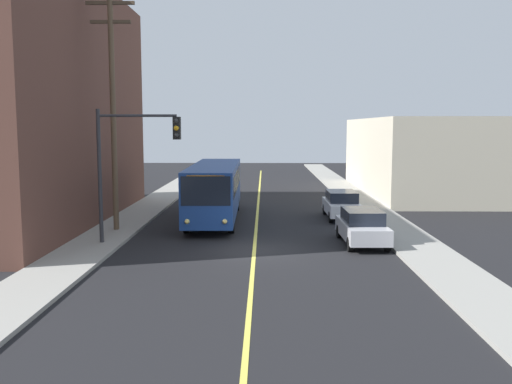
% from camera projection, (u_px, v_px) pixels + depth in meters
% --- Properties ---
extents(ground_plane, '(120.00, 120.00, 0.00)m').
position_uv_depth(ground_plane, '(254.00, 251.00, 24.42)').
color(ground_plane, black).
extents(sidewalk_left, '(2.50, 90.00, 0.15)m').
position_uv_depth(sidewalk_left, '(139.00, 214.00, 34.45)').
color(sidewalk_left, gray).
rests_on(sidewalk_left, ground).
extents(sidewalk_right, '(2.50, 90.00, 0.15)m').
position_uv_depth(sidewalk_right, '(376.00, 214.00, 34.24)').
color(sidewalk_right, gray).
rests_on(sidewalk_right, ground).
extents(lane_stripe_center, '(0.16, 60.00, 0.01)m').
position_uv_depth(lane_stripe_center, '(258.00, 204.00, 39.32)').
color(lane_stripe_center, '#D8CC4C').
rests_on(lane_stripe_center, ground).
extents(building_left_brick, '(10.00, 21.13, 13.25)m').
position_uv_depth(building_left_brick, '(10.00, 104.00, 30.69)').
color(building_left_brick, brown).
rests_on(building_left_brick, ground).
extents(building_right_warehouse, '(12.00, 19.92, 6.03)m').
position_uv_depth(building_right_warehouse, '(439.00, 156.00, 45.33)').
color(building_right_warehouse, beige).
rests_on(building_right_warehouse, ground).
extents(city_bus, '(2.72, 12.19, 3.20)m').
position_uv_depth(city_bus, '(215.00, 188.00, 32.47)').
color(city_bus, navy).
rests_on(city_bus, ground).
extents(parked_car_silver, '(1.90, 4.44, 1.62)m').
position_uv_depth(parked_car_silver, '(362.00, 226.00, 25.67)').
color(parked_car_silver, '#B7B7BC').
rests_on(parked_car_silver, ground).
extents(parked_car_white, '(1.84, 4.41, 1.62)m').
position_uv_depth(parked_car_white, '(341.00, 204.00, 33.00)').
color(parked_car_white, silver).
rests_on(parked_car_white, ground).
extents(utility_pole_near, '(2.40, 0.28, 11.83)m').
position_uv_depth(utility_pole_near, '(113.00, 102.00, 28.01)').
color(utility_pole_near, brown).
rests_on(utility_pole_near, sidewalk_left).
extents(traffic_signal_left_corner, '(3.75, 0.48, 6.00)m').
position_uv_depth(traffic_signal_left_corner, '(133.00, 151.00, 25.02)').
color(traffic_signal_left_corner, '#2D2D33').
rests_on(traffic_signal_left_corner, sidewalk_left).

